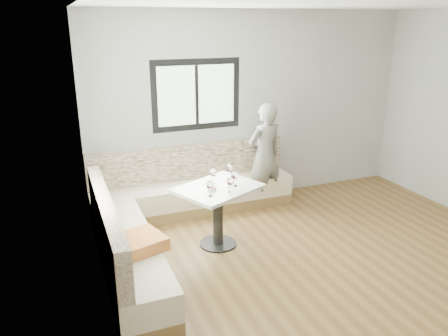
% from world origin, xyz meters
% --- Properties ---
extents(room, '(5.01, 5.01, 2.81)m').
position_xyz_m(room, '(-0.08, 0.08, 1.41)').
color(room, brown).
rests_on(room, ground).
extents(banquette, '(2.90, 2.80, 0.95)m').
position_xyz_m(banquette, '(-1.59, 1.62, 0.33)').
color(banquette, olive).
rests_on(banquette, ground).
extents(table, '(1.15, 1.05, 0.77)m').
position_xyz_m(table, '(-1.08, 1.18, 0.57)').
color(table, black).
rests_on(table, ground).
extents(person, '(0.63, 0.48, 1.55)m').
position_xyz_m(person, '(-0.01, 2.07, 0.78)').
color(person, slate).
rests_on(person, ground).
extents(olive_ramekin, '(0.11, 0.11, 0.04)m').
position_xyz_m(olive_ramekin, '(-1.18, 1.12, 0.79)').
color(olive_ramekin, white).
rests_on(olive_ramekin, table).
extents(wine_glass_a, '(0.08, 0.08, 0.19)m').
position_xyz_m(wine_glass_a, '(-1.27, 0.94, 0.90)').
color(wine_glass_a, white).
rests_on(wine_glass_a, table).
extents(wine_glass_b, '(0.08, 0.08, 0.19)m').
position_xyz_m(wine_glass_b, '(-1.02, 0.96, 0.90)').
color(wine_glass_b, white).
rests_on(wine_glass_b, table).
extents(wine_glass_c, '(0.08, 0.08, 0.19)m').
position_xyz_m(wine_glass_c, '(-0.89, 1.13, 0.90)').
color(wine_glass_c, white).
rests_on(wine_glass_c, table).
extents(wine_glass_d, '(0.08, 0.08, 0.19)m').
position_xyz_m(wine_glass_d, '(-1.09, 1.31, 0.90)').
color(wine_glass_d, white).
rests_on(wine_glass_d, table).
extents(wine_glass_e, '(0.08, 0.08, 0.19)m').
position_xyz_m(wine_glass_e, '(-0.85, 1.39, 0.90)').
color(wine_glass_e, white).
rests_on(wine_glass_e, table).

